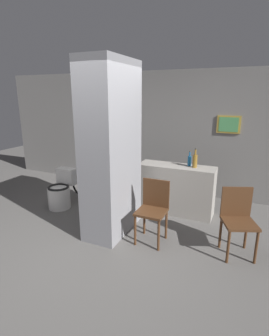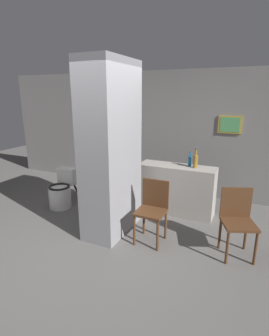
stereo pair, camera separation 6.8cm
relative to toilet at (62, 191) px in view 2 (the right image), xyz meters
name	(u,v)px [view 2 (the right image)]	position (x,y,z in m)	size (l,w,h in m)	color
ground_plane	(93,244)	(1.31, -0.90, -0.30)	(14.00, 14.00, 0.00)	#5B5956
wall_back	(157,133)	(1.31, 1.73, 1.00)	(8.00, 0.09, 2.60)	gray
pillar_center	(111,150)	(1.34, -0.38, 1.00)	(0.56, 1.05, 2.60)	gray
counter_shelf	(176,189)	(2.08, 0.67, 0.14)	(1.36, 0.44, 0.89)	gray
toilet	(62,191)	(0.00, 0.00, 0.00)	(0.42, 0.58, 0.72)	white
chair_near_pillar	(152,207)	(2.04, -0.41, 0.22)	(0.41, 0.41, 0.91)	#4C2D19
chair_by_doorway	(237,219)	(3.19, -0.27, 0.22)	(0.53, 0.53, 0.91)	#4C2D19
bicycle	(107,187)	(0.70, 0.53, 0.03)	(1.68, 0.42, 0.69)	black
bottle_tall	(195,161)	(2.40, 0.67, 0.72)	(0.08, 0.08, 0.34)	olive
bottle_short	(190,161)	(2.28, 0.75, 0.69)	(0.06, 0.06, 0.27)	#19598C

